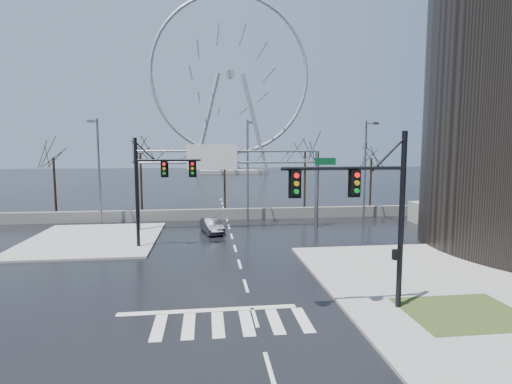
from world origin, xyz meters
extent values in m
plane|color=black|center=(0.00, 0.00, 0.00)|extent=(260.00, 260.00, 0.00)
cube|color=gray|center=(10.00, 2.00, 0.07)|extent=(12.00, 10.00, 0.15)
cube|color=gray|center=(-11.00, 12.00, 0.07)|extent=(10.00, 12.00, 0.15)
cube|color=#2B3D19|center=(9.00, -5.00, 0.15)|extent=(5.00, 4.00, 0.02)
cube|color=slate|center=(0.00, 20.00, 0.55)|extent=(52.00, 0.50, 1.10)
cylinder|color=black|center=(6.50, -4.00, 4.00)|extent=(0.24, 0.24, 8.00)
cylinder|color=black|center=(3.80, -4.00, 6.40)|extent=(5.40, 0.16, 0.16)
cube|color=black|center=(4.30, -4.15, 5.80)|extent=(0.35, 0.28, 1.05)
cube|color=black|center=(1.70, -4.15, 5.80)|extent=(0.35, 0.28, 1.05)
cylinder|color=black|center=(-7.00, 9.00, 4.00)|extent=(0.24, 0.24, 8.00)
cylinder|color=black|center=(-4.70, 9.00, 6.40)|extent=(4.60, 0.16, 0.16)
cube|color=black|center=(-5.00, 8.85, 5.80)|extent=(0.35, 0.28, 1.05)
cube|color=black|center=(-3.00, 8.85, 5.80)|extent=(0.35, 0.28, 1.05)
cylinder|color=slate|center=(-8.00, 15.00, 3.50)|extent=(0.36, 0.36, 7.00)
cylinder|color=slate|center=(8.00, 15.00, 3.50)|extent=(0.36, 0.36, 7.00)
cylinder|color=slate|center=(0.00, 15.00, 7.00)|extent=(16.00, 0.20, 0.20)
cylinder|color=slate|center=(0.00, 15.00, 6.00)|extent=(16.00, 0.20, 0.20)
cube|color=#084320|center=(-1.50, 14.85, 6.50)|extent=(4.20, 0.10, 2.00)
cube|color=silver|center=(-1.50, 14.79, 6.50)|extent=(4.40, 0.02, 2.20)
cylinder|color=slate|center=(-12.00, 18.50, 5.00)|extent=(0.20, 0.20, 10.00)
cylinder|color=slate|center=(-12.00, 17.40, 9.70)|extent=(0.12, 2.20, 0.12)
cube|color=slate|center=(-12.00, 16.40, 9.60)|extent=(0.50, 0.70, 0.18)
cylinder|color=slate|center=(2.00, 18.50, 5.00)|extent=(0.20, 0.20, 10.00)
cylinder|color=slate|center=(2.00, 17.40, 9.70)|extent=(0.12, 2.20, 0.12)
cube|color=slate|center=(2.00, 16.40, 9.60)|extent=(0.50, 0.70, 0.18)
cylinder|color=slate|center=(14.00, 18.50, 5.00)|extent=(0.20, 0.20, 10.00)
cylinder|color=slate|center=(14.00, 17.40, 9.70)|extent=(0.12, 2.20, 0.12)
cube|color=slate|center=(14.00, 16.40, 9.60)|extent=(0.50, 0.70, 0.18)
cylinder|color=black|center=(-18.00, 24.00, 3.15)|extent=(0.24, 0.24, 6.30)
cylinder|color=black|center=(-9.00, 23.50, 3.38)|extent=(0.24, 0.24, 6.75)
cylinder|color=black|center=(0.00, 24.50, 2.93)|extent=(0.24, 0.24, 5.85)
cylinder|color=black|center=(9.00, 23.50, 3.51)|extent=(0.24, 0.24, 7.02)
cylinder|color=black|center=(17.00, 24.00, 3.06)|extent=(0.24, 0.24, 6.12)
cube|color=gray|center=(5.00, 95.00, 0.50)|extent=(18.00, 6.00, 1.00)
torus|color=#B2B2B7|center=(5.00, 95.00, 28.00)|extent=(45.00, 1.00, 45.00)
cylinder|color=#B2B2B7|center=(5.00, 95.00, 28.00)|extent=(2.40, 1.50, 2.40)
cylinder|color=#B2B2B7|center=(-2.00, 95.00, 14.00)|extent=(8.28, 1.20, 28.82)
cylinder|color=#B2B2B7|center=(12.00, 95.00, 14.00)|extent=(8.28, 1.20, 28.82)
imported|color=black|center=(-1.61, 13.53, 0.64)|extent=(2.20, 4.07, 1.27)
camera|label=1|loc=(-1.97, -20.38, 7.25)|focal=28.00mm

